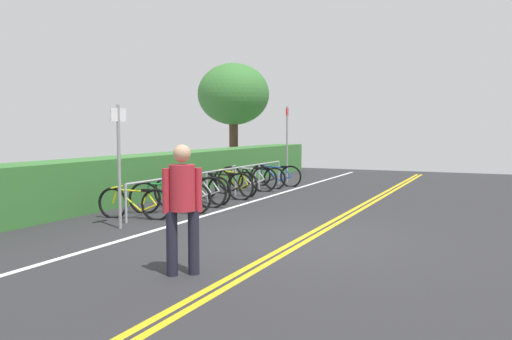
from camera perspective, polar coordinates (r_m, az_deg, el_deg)
The scene contains 19 objects.
ground_plane at distance 8.95m, azimuth 5.29°, elevation -7.46°, with size 29.97×13.13×0.05m, color #2B2B2D.
centre_line_yellow_inner at distance 8.92m, azimuth 5.78°, elevation -7.33°, with size 26.97×0.10×0.00m, color gold.
centre_line_yellow_outer at distance 8.97m, azimuth 4.80°, elevation -7.26°, with size 26.97×0.10×0.00m, color gold.
bike_lane_stripe_white at distance 10.14m, azimuth -9.29°, elevation -5.93°, with size 26.97×0.12×0.00m, color white.
bike_rack at distance 13.82m, azimuth -3.68°, elevation -0.66°, with size 7.82×0.05×0.77m.
bicycle_0 at distance 11.04m, azimuth -12.82°, elevation -3.49°, with size 0.47×1.60×0.68m.
bicycle_1 at distance 11.58m, azimuth -9.15°, elevation -2.93°, with size 0.69×1.73×0.73m.
bicycle_2 at distance 12.42m, azimuth -7.04°, elevation -2.32°, with size 0.57×1.71×0.77m.
bicycle_3 at distance 13.10m, azimuth -5.83°, elevation -2.04°, with size 0.47×1.78×0.73m.
bicycle_4 at distance 13.76m, azimuth -3.59°, elevation -1.67°, with size 0.46×1.71×0.75m.
bicycle_5 at distance 14.58m, azimuth -2.29°, elevation -1.36°, with size 0.65×1.64×0.73m.
bicycle_6 at distance 15.41m, azimuth -0.92°, elevation -0.95°, with size 0.62×1.68×0.78m.
bicycle_7 at distance 16.12m, azimuth 0.14°, elevation -0.83°, with size 0.53×1.73×0.71m.
bicycle_8 at distance 16.85m, azimuth 2.10°, elevation -0.59°, with size 0.46×1.70×0.71m.
pedestrian at distance 6.67m, azimuth -7.85°, elevation -3.27°, with size 0.34×0.40×1.63m.
sign_post_near at distance 9.95m, azimuth -14.40°, elevation 1.61°, with size 0.36×0.07×2.24m.
sign_post_far at distance 17.91m, azimuth 3.33°, elevation 3.48°, with size 0.36×0.10×2.54m.
hedge_backdrop at distance 16.09m, azimuth -7.22°, elevation -0.04°, with size 16.77×1.13×1.13m, color #387533.
tree_mid at distance 21.70m, azimuth -2.42°, elevation 8.02°, with size 2.87×2.87×4.42m.
Camera 1 is at (-8.27, -2.90, 1.83)m, focal length 37.54 mm.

